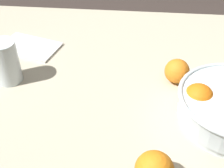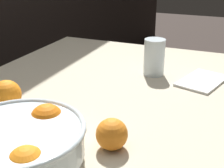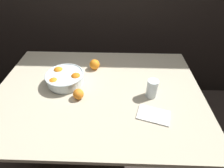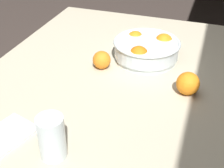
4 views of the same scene
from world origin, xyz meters
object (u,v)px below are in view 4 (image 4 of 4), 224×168
at_px(orange_loose_near_bowl, 102,60).
at_px(juice_glass, 52,139).
at_px(fruit_bowl, 147,49).
at_px(orange_loose_front, 188,84).

bearing_deg(orange_loose_near_bowl, juice_glass, 4.61).
distance_m(juice_glass, orange_loose_near_bowl, 0.50).
distance_m(fruit_bowl, orange_loose_front, 0.28).
bearing_deg(orange_loose_front, orange_loose_near_bowl, -101.44).
relative_size(juice_glass, orange_loose_front, 1.58).
xyz_separation_m(fruit_bowl, orange_loose_front, (0.20, 0.20, -0.01)).
bearing_deg(orange_loose_front, fruit_bowl, -135.00).
relative_size(fruit_bowl, orange_loose_front, 3.35).
height_order(juice_glass, orange_loose_near_bowl, juice_glass).
bearing_deg(fruit_bowl, orange_loose_near_bowl, -50.57).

